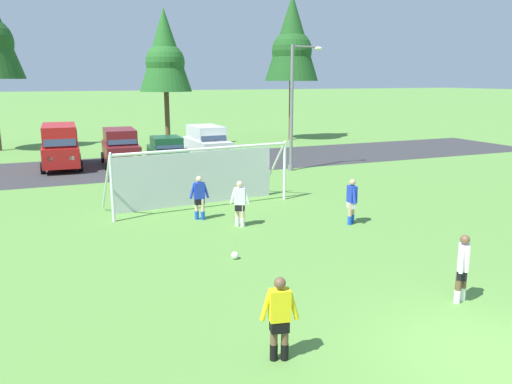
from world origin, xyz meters
name	(u,v)px	position (x,y,z in m)	size (l,w,h in m)	color
ground_plane	(223,194)	(0.00, 15.00, 0.00)	(400.00, 400.00, 0.00)	#598C3D
parking_lot_strip	(176,164)	(0.00, 23.89, 0.00)	(52.00, 8.40, 0.01)	#333335
soccer_ball	(235,255)	(-2.49, 6.81, 0.11)	(0.22, 0.22, 0.22)	white
soccer_goal	(198,175)	(-1.64, 13.37, 1.29)	(7.57, 2.67, 2.57)	white
referee	(280,319)	(-3.61, 1.43, 0.82)	(0.72, 0.31, 1.64)	brown
player_striker_near	(199,198)	(-2.22, 11.27, 0.82)	(0.73, 0.28, 1.64)	beige
player_midfield_center	(462,269)	(1.39, 2.07, 0.82)	(0.63, 0.53, 1.64)	brown
player_defender_far	(240,204)	(-1.16, 9.87, 0.82)	(0.66, 0.47, 1.64)	beige
player_winger_left	(352,202)	(2.65, 8.62, 0.82)	(0.37, 0.73, 1.64)	tan
parked_car_slot_far_left	(60,145)	(-6.49, 24.99, 1.34)	(2.33, 4.87, 2.52)	red
parked_car_slot_left	(121,146)	(-3.12, 24.88, 1.11)	(2.29, 4.68, 2.16)	maroon
parked_car_slot_center_left	(167,151)	(-0.60, 23.52, 0.88)	(2.17, 4.27, 1.72)	#194C2D
parked_car_slot_center	(207,142)	(2.29, 24.82, 1.11)	(2.22, 4.64, 2.16)	silver
tree_mid_left	(165,53)	(1.22, 31.09, 6.90)	(3.77, 3.77, 10.04)	brown
tree_center_back	(292,41)	(12.15, 32.50, 8.12)	(4.43, 4.43, 11.80)	brown
street_lamp	(295,106)	(5.70, 19.19, 3.60)	(2.00, 0.32, 6.92)	slate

